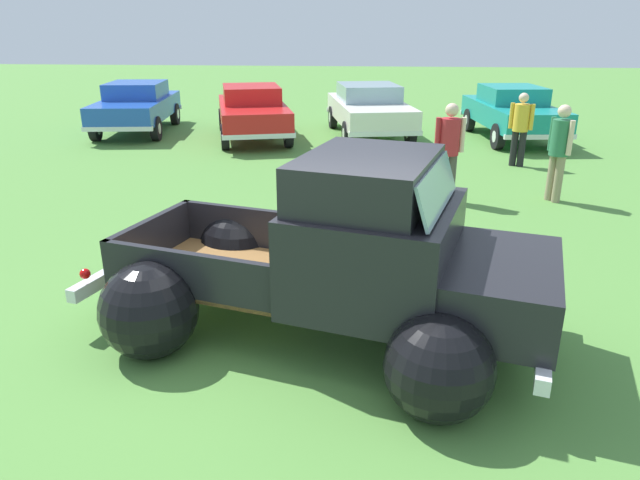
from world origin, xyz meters
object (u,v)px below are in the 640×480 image
(spectator_1, at_px, (559,147))
(spectator_2, at_px, (449,146))
(show_car_1, at_px, (252,110))
(show_car_3, at_px, (512,111))
(show_car_2, at_px, (369,108))
(vintage_pickup_truck, at_px, (349,270))
(show_car_0, at_px, (137,105))
(spectator_0, at_px, (521,125))

(spectator_1, xyz_separation_m, spectator_2, (-1.95, -0.17, 0.02))
(spectator_1, bearing_deg, show_car_1, 111.92)
(show_car_1, distance_m, spectator_1, 8.67)
(show_car_1, relative_size, spectator_1, 2.75)
(show_car_3, xyz_separation_m, spectator_1, (-0.52, -6.08, 0.21))
(show_car_2, xyz_separation_m, spectator_1, (3.42, -6.27, 0.21))
(show_car_1, bearing_deg, spectator_1, 34.72)
(show_car_3, distance_m, spectator_1, 6.11)
(show_car_2, bearing_deg, vintage_pickup_truck, -11.84)
(show_car_0, relative_size, show_car_1, 0.94)
(spectator_1, bearing_deg, show_car_3, 56.93)
(show_car_2, bearing_deg, spectator_0, 32.64)
(show_car_0, bearing_deg, spectator_2, 44.61)
(vintage_pickup_truck, height_order, show_car_3, vintage_pickup_truck)
(spectator_1, bearing_deg, show_car_2, 90.45)
(vintage_pickup_truck, height_order, show_car_1, vintage_pickup_truck)
(spectator_2, bearing_deg, show_car_3, 152.89)
(vintage_pickup_truck, distance_m, spectator_2, 5.30)
(show_car_3, bearing_deg, spectator_1, -11.76)
(vintage_pickup_truck, xyz_separation_m, show_car_1, (-3.14, 10.80, 0.02))
(spectator_1, bearing_deg, spectator_2, 156.97)
(spectator_0, height_order, spectator_2, spectator_2)
(show_car_2, distance_m, spectator_1, 7.15)
(show_car_1, xyz_separation_m, spectator_2, (4.70, -5.74, 0.22))
(vintage_pickup_truck, distance_m, show_car_0, 13.33)
(spectator_0, bearing_deg, spectator_1, 26.74)
(vintage_pickup_truck, xyz_separation_m, show_car_2, (0.09, 11.51, 0.03))
(show_car_2, bearing_deg, spectator_1, 17.18)
(show_car_2, relative_size, spectator_0, 2.95)
(show_car_2, xyz_separation_m, spectator_0, (3.39, -3.51, 0.14))
(vintage_pickup_truck, xyz_separation_m, spectator_1, (3.51, 5.23, 0.23))
(show_car_3, bearing_deg, vintage_pickup_truck, -26.44)
(vintage_pickup_truck, distance_m, show_car_1, 11.25)
(show_car_3, distance_m, spectator_0, 3.36)
(vintage_pickup_truck, height_order, show_car_0, vintage_pickup_truck)
(vintage_pickup_truck, distance_m, show_car_2, 11.51)
(vintage_pickup_truck, bearing_deg, show_car_1, 121.54)
(show_car_1, distance_m, spectator_0, 7.19)
(show_car_1, bearing_deg, show_car_2, 87.03)
(show_car_0, distance_m, spectator_1, 12.01)
(show_car_0, height_order, show_car_3, same)
(spectator_0, bearing_deg, spectator_2, -6.96)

